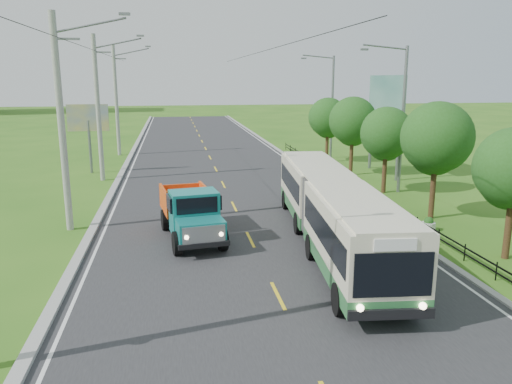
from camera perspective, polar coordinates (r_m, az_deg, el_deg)
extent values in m
plane|color=#2E6317|center=(17.03, 2.52, -11.79)|extent=(240.00, 240.00, 0.00)
cube|color=#28282B|center=(35.98, -4.08, 1.50)|extent=(14.00, 120.00, 0.02)
cube|color=#9E9E99|center=(36.04, -15.56, 1.18)|extent=(0.40, 120.00, 0.15)
cube|color=#9E9E99|center=(37.31, 6.92, 1.91)|extent=(0.30, 120.00, 0.10)
cube|color=silver|center=(35.99, -14.68, 1.13)|extent=(0.12, 120.00, 0.00)
cube|color=silver|center=(37.18, 6.18, 1.85)|extent=(0.12, 120.00, 0.00)
cube|color=yellow|center=(17.02, 2.52, -11.72)|extent=(0.12, 2.20, 0.00)
cube|color=black|center=(31.96, 11.40, 0.35)|extent=(0.04, 40.00, 0.60)
cylinder|color=gray|center=(24.73, -21.35, 7.14)|extent=(0.32, 0.32, 10.00)
cube|color=slate|center=(24.60, -20.92, 16.04)|extent=(1.20, 0.10, 0.10)
cube|color=slate|center=(24.36, -14.79, 19.08)|extent=(0.50, 0.18, 0.12)
cylinder|color=gray|center=(36.53, -17.60, 9.01)|extent=(0.32, 0.32, 10.00)
cube|color=slate|center=(36.45, -17.22, 15.02)|extent=(1.20, 0.10, 0.10)
cube|color=slate|center=(36.28, -13.09, 17.01)|extent=(0.50, 0.18, 0.12)
cylinder|color=gray|center=(48.43, -15.68, 9.95)|extent=(0.32, 0.32, 10.00)
cube|color=slate|center=(48.37, -15.35, 14.48)|extent=(1.20, 0.10, 0.10)
cube|color=slate|center=(48.24, -12.24, 15.95)|extent=(0.50, 0.18, 0.12)
cylinder|color=#382314|center=(22.26, 26.93, -3.17)|extent=(0.28, 0.28, 2.97)
sphere|color=#214F16|center=(22.43, 27.01, 1.12)|extent=(2.33, 2.33, 2.33)
cylinder|color=#382314|center=(27.11, 19.57, 0.60)|extent=(0.28, 0.28, 3.36)
sphere|color=#214F16|center=(26.72, 19.98, 5.89)|extent=(3.60, 3.60, 3.60)
sphere|color=#214F16|center=(27.34, 19.72, 4.53)|extent=(2.64, 2.64, 2.64)
cylinder|color=#382314|center=(32.41, 14.48, 2.56)|extent=(0.28, 0.28, 3.02)
sphere|color=#214F16|center=(32.09, 14.70, 6.54)|extent=(3.24, 3.24, 3.24)
sphere|color=#214F16|center=(32.70, 14.61, 5.51)|extent=(2.38, 2.38, 2.38)
cylinder|color=#382314|center=(37.88, 10.84, 4.36)|extent=(0.28, 0.28, 3.25)
sphere|color=#214F16|center=(37.60, 11.00, 8.03)|extent=(3.48, 3.48, 3.48)
sphere|color=#214F16|center=(38.20, 10.98, 7.05)|extent=(2.55, 2.55, 2.55)
cylinder|color=#382314|center=(43.51, 8.12, 5.43)|extent=(0.28, 0.28, 3.08)
sphere|color=#214F16|center=(43.27, 8.22, 8.47)|extent=(3.30, 3.30, 3.30)
sphere|color=#214F16|center=(43.86, 8.24, 7.66)|extent=(2.42, 2.42, 2.42)
cylinder|color=slate|center=(32.45, 16.40, 7.78)|extent=(0.20, 0.20, 9.00)
cylinder|color=slate|center=(31.81, 14.56, 15.74)|extent=(2.80, 0.10, 0.34)
cube|color=slate|center=(31.31, 12.29, 15.63)|extent=(0.45, 0.16, 0.12)
cylinder|color=slate|center=(45.44, 8.69, 9.48)|extent=(0.20, 0.20, 9.00)
cylinder|color=slate|center=(44.98, 7.13, 15.10)|extent=(2.80, 0.10, 0.34)
cube|color=slate|center=(44.63, 5.47, 14.97)|extent=(0.45, 0.16, 0.12)
cylinder|color=silver|center=(25.20, 19.10, -3.74)|extent=(0.64, 0.64, 0.40)
sphere|color=#214F16|center=(25.13, 19.14, -3.19)|extent=(0.44, 0.44, 0.44)
cylinder|color=silver|center=(32.20, 12.39, 0.22)|extent=(0.64, 0.64, 0.40)
sphere|color=#214F16|center=(32.15, 12.41, 0.65)|extent=(0.44, 0.44, 0.44)
cylinder|color=silver|center=(39.58, 8.13, 2.73)|extent=(0.64, 0.64, 0.40)
sphere|color=#214F16|center=(39.54, 8.14, 3.09)|extent=(0.44, 0.44, 0.44)
cylinder|color=slate|center=(39.95, -18.44, 4.91)|extent=(0.20, 0.20, 4.00)
cube|color=yellow|center=(39.72, -18.67, 8.05)|extent=(3.00, 0.15, 2.00)
cylinder|color=slate|center=(36.44, 15.96, 5.15)|extent=(0.24, 0.24, 5.00)
cylinder|color=slate|center=(40.98, 12.99, 6.13)|extent=(0.24, 0.24, 5.00)
cube|color=#144C47|center=(38.44, 14.67, 10.55)|extent=(0.20, 6.00, 3.00)
cube|color=#2A6A36|center=(18.02, 11.31, -7.90)|extent=(3.16, 7.61, 0.54)
cube|color=beige|center=(17.63, 11.49, -4.18)|extent=(3.16, 7.61, 1.91)
cube|color=black|center=(17.63, 11.49, -4.15)|extent=(3.14, 7.02, 0.94)
cube|color=#2A6A36|center=(25.60, 6.56, -1.48)|extent=(3.11, 7.11, 0.54)
cube|color=beige|center=(25.33, 6.63, 1.21)|extent=(3.11, 7.11, 1.91)
cube|color=black|center=(25.32, 6.63, 1.23)|extent=(3.09, 6.53, 0.94)
cube|color=#4C4C4C|center=(21.62, 8.52, -1.62)|extent=(2.40, 1.20, 2.35)
cube|color=black|center=(14.34, 15.43, -9.13)|extent=(2.22, 0.27, 1.28)
cylinder|color=black|center=(15.79, 9.52, -11.99)|extent=(0.41, 1.05, 1.03)
cylinder|color=black|center=(16.43, 17.26, -11.38)|extent=(0.41, 1.05, 1.03)
cylinder|color=black|center=(20.18, 6.32, -6.26)|extent=(0.41, 1.05, 1.03)
cylinder|color=black|center=(20.69, 12.45, -6.00)|extent=(0.41, 1.05, 1.03)
cylinder|color=black|center=(23.33, 4.85, -3.56)|extent=(0.41, 1.05, 1.03)
cylinder|color=black|center=(23.77, 10.19, -3.41)|extent=(0.41, 1.05, 1.03)
cylinder|color=black|center=(27.67, 3.41, -0.90)|extent=(0.41, 1.05, 1.03)
cylinder|color=black|center=(28.04, 7.94, -0.82)|extent=(0.41, 1.05, 1.03)
cube|color=#147B78|center=(20.59, -6.35, -4.43)|extent=(2.07, 1.53, 0.91)
cube|color=#147B78|center=(21.76, -7.09, -2.25)|extent=(2.19, 1.73, 1.82)
cube|color=black|center=(21.64, -7.12, -1.09)|extent=(2.35, 1.48, 0.64)
cube|color=black|center=(22.68, -7.37, -3.90)|extent=(1.67, 5.54, 0.23)
cube|color=#D94C14|center=(23.92, -8.10, -0.78)|extent=(2.46, 3.00, 1.18)
cylinder|color=black|center=(20.77, -9.01, -5.82)|extent=(0.46, 1.04, 1.00)
cylinder|color=black|center=(21.11, -3.86, -5.37)|extent=(0.46, 1.04, 1.00)
cylinder|color=black|center=(24.22, -10.33, -3.14)|extent=(0.46, 1.04, 1.00)
cylinder|color=black|center=(24.51, -5.90, -2.80)|extent=(0.46, 1.04, 1.00)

